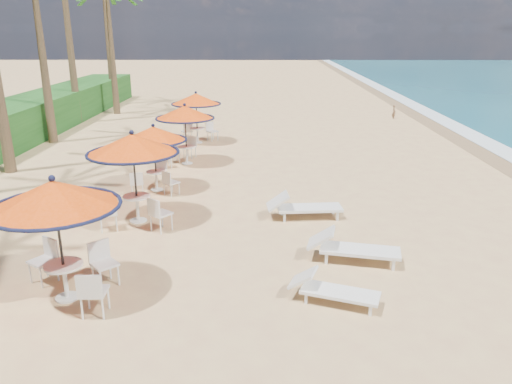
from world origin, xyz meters
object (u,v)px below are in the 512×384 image
station_1 (133,153)px  lounger_mid (350,247)px  station_4 (196,103)px  station_0 (59,209)px  station_2 (154,142)px  lounger_far (302,206)px  station_3 (183,120)px  lounger_near (331,289)px

station_1 → lounger_mid: station_1 is taller
station_4 → lounger_mid: station_4 is taller
station_0 → station_4: size_ratio=1.07×
station_2 → lounger_far: (4.73, -2.55, -1.31)m
station_0 → station_3: bearing=85.9°
lounger_mid → station_2: bearing=148.2°
station_2 → station_4: 7.48m
station_1 → lounger_far: size_ratio=1.19×
station_4 → lounger_mid: bearing=-67.9°
station_4 → station_1: bearing=-92.1°
lounger_mid → station_3: bearing=132.1°
station_0 → lounger_mid: station_0 is taller
lounger_near → lounger_mid: 2.00m
station_4 → lounger_near: 15.45m
station_2 → station_4: (0.45, 7.46, 0.20)m
lounger_near → lounger_far: lounger_far is taller
station_2 → station_3: size_ratio=0.93×
station_1 → lounger_far: station_1 is taller
station_4 → lounger_far: size_ratio=1.11×
lounger_near → lounger_mid: size_ratio=0.84×
station_1 → station_4: 10.41m
station_0 → lounger_far: bearing=42.0°
station_1 → station_2: 2.96m
lounger_near → station_2: bearing=144.1°
lounger_far → lounger_mid: bearing=-76.6°
station_4 → lounger_near: size_ratio=1.31×
station_0 → station_1: station_1 is taller
lounger_near → lounger_mid: lounger_mid is taller
station_1 → station_4: size_ratio=1.07×
station_3 → lounger_mid: (5.23, -8.90, -1.43)m
station_2 → lounger_mid: station_2 is taller
station_1 → lounger_near: bearing=-41.1°
station_4 → station_0: bearing=-93.1°
lounger_near → lounger_far: size_ratio=0.85×
station_4 → lounger_mid: (5.22, -12.82, -1.51)m
station_1 → station_2: station_1 is taller
station_1 → lounger_near: (4.91, -4.29, -1.71)m
station_0 → station_2: size_ratio=1.15×
station_4 → lounger_mid: 13.92m
station_0 → station_3: 10.68m
station_1 → lounger_near: station_1 is taller
station_0 → lounger_near: station_0 is taller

